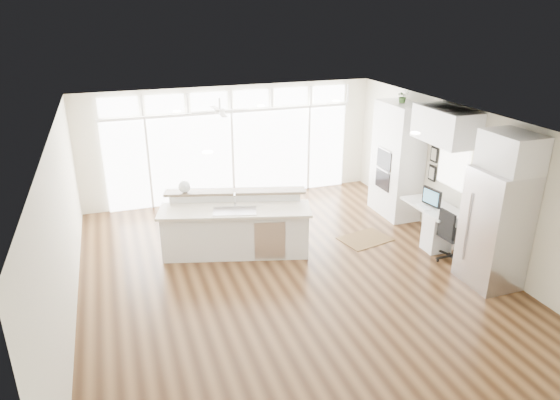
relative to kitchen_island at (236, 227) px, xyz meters
name	(u,v)px	position (x,y,z in m)	size (l,w,h in m)	color
floor	(289,274)	(0.67, -1.06, -0.57)	(7.00, 8.00, 0.02)	#3A2312
ceiling	(290,123)	(0.67, -1.06, 2.14)	(7.00, 8.00, 0.02)	white
wall_back	(231,143)	(0.67, 2.94, 0.79)	(7.00, 0.04, 2.70)	beige
wall_front	(432,350)	(0.67, -5.06, 0.79)	(7.00, 0.04, 2.70)	beige
wall_left	(63,232)	(-2.83, -1.06, 0.79)	(0.04, 8.00, 2.70)	beige
wall_right	(464,180)	(4.17, -1.06, 0.79)	(0.04, 8.00, 2.70)	beige
glass_wall	(232,156)	(0.67, 2.88, 0.49)	(5.80, 0.06, 2.08)	silver
transom_row	(230,100)	(0.67, 2.88, 1.82)	(5.90, 0.06, 0.40)	silver
desk_window	(454,165)	(4.13, -0.76, 0.99)	(0.04, 0.85, 0.85)	silver
ceiling_fan	(220,106)	(0.17, 1.74, 1.92)	(1.16, 1.16, 0.32)	white
recessed_lights	(285,121)	(0.67, -0.86, 2.12)	(3.40, 3.00, 0.02)	white
oven_cabinet	(397,160)	(3.84, 0.74, 0.69)	(0.64, 1.20, 2.50)	white
desk_nook	(432,224)	(3.80, -0.76, -0.18)	(0.72, 1.30, 0.76)	white
upper_cabinets	(446,125)	(3.84, -0.76, 1.79)	(0.64, 1.30, 0.64)	white
refrigerator	(495,228)	(3.78, -2.41, 0.44)	(0.76, 0.90, 2.00)	silver
fridge_cabinet	(511,152)	(3.84, -2.41, 1.74)	(0.64, 0.90, 0.60)	white
framed_photos	(433,164)	(4.13, -0.14, 0.84)	(0.06, 0.22, 0.80)	black
kitchen_island	(236,227)	(0.00, 0.00, 0.00)	(2.80, 1.05, 1.11)	white
rug	(365,239)	(2.61, -0.28, -0.55)	(0.97, 0.70, 0.01)	#392512
office_chair	(454,235)	(3.72, -1.55, -0.06)	(0.51, 0.47, 0.98)	black
fishbowl	(184,186)	(-0.81, 0.64, 0.67)	(0.23, 0.23, 0.23)	white
monitor	(432,197)	(3.72, -0.76, 0.40)	(0.08, 0.46, 0.39)	black
keyboard	(423,207)	(3.55, -0.76, 0.21)	(0.13, 0.35, 0.02)	white
potted_plant	(403,98)	(3.84, 0.74, 2.05)	(0.25, 0.27, 0.21)	#375E28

